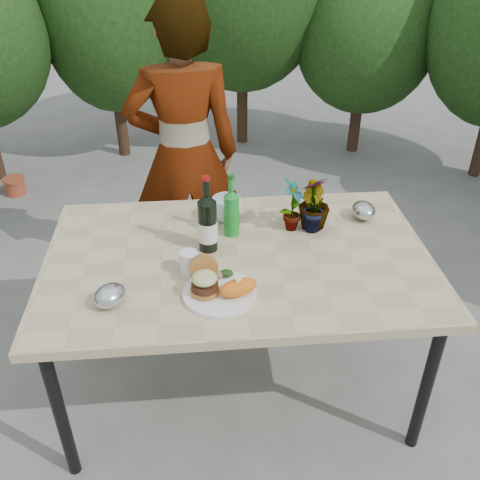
{
  "coord_description": "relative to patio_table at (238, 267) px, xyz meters",
  "views": [
    {
      "loc": [
        -0.16,
        -1.82,
        2.02
      ],
      "look_at": [
        0.0,
        -0.08,
        0.88
      ],
      "focal_mm": 40.0,
      "sensor_mm": 36.0,
      "label": 1
    }
  ],
  "objects": [
    {
      "name": "seedling_left",
      "position": [
        0.25,
        0.18,
        0.18
      ],
      "size": [
        0.14,
        0.16,
        0.25
      ],
      "primitive_type": "imported",
      "rotation": [
        0.0,
        0.0,
        1.11
      ],
      "color": "#2A571E",
      "rests_on": "patio_table"
    },
    {
      "name": "ground",
      "position": [
        0.0,
        0.0,
        -0.69
      ],
      "size": [
        80.0,
        80.0,
        0.0
      ],
      "primitive_type": "plane",
      "color": "#61615C",
      "rests_on": "ground"
    },
    {
      "name": "plastic_cup",
      "position": [
        -0.2,
        -0.1,
        0.1
      ],
      "size": [
        0.07,
        0.07,
        0.09
      ],
      "primitive_type": "cylinder",
      "color": "white",
      "rests_on": "patio_table"
    },
    {
      "name": "shrub_hedge",
      "position": [
        0.12,
        1.63,
        0.43
      ],
      "size": [
        6.94,
        5.07,
        2.23
      ],
      "color": "#382316",
      "rests_on": "ground"
    },
    {
      "name": "sweet_potato",
      "position": [
        -0.02,
        -0.27,
        0.1
      ],
      "size": [
        0.17,
        0.12,
        0.06
      ],
      "primitive_type": "ellipsoid",
      "rotation": [
        0.0,
        0.0,
        0.35
      ],
      "color": "orange",
      "rests_on": "dinner_plate"
    },
    {
      "name": "wine_bottle",
      "position": [
        -0.12,
        0.06,
        0.18
      ],
      "size": [
        0.08,
        0.08,
        0.34
      ],
      "rotation": [
        0.0,
        0.0,
        0.22
      ],
      "color": "black",
      "rests_on": "patio_table"
    },
    {
      "name": "foil_packet_left",
      "position": [
        -0.49,
        -0.27,
        0.1
      ],
      "size": [
        0.17,
        0.17,
        0.08
      ],
      "primitive_type": "ellipsoid",
      "rotation": [
        0.0,
        0.0,
        0.94
      ],
      "color": "#B3B6BA",
      "rests_on": "patio_table"
    },
    {
      "name": "dinner_plate",
      "position": [
        -0.09,
        -0.25,
        0.06
      ],
      "size": [
        0.28,
        0.28,
        0.01
      ],
      "primitive_type": "cylinder",
      "color": "white",
      "rests_on": "patio_table"
    },
    {
      "name": "blue_bowl",
      "position": [
        -0.03,
        0.29,
        0.11
      ],
      "size": [
        0.14,
        0.14,
        0.11
      ],
      "primitive_type": "imported",
      "rotation": [
        0.0,
        0.0,
        0.0
      ],
      "color": "silver",
      "rests_on": "patio_table"
    },
    {
      "name": "seedling_right",
      "position": [
        0.35,
        0.2,
        0.18
      ],
      "size": [
        0.19,
        0.19,
        0.25
      ],
      "primitive_type": "imported",
      "rotation": [
        0.0,
        0.0,
        3.61
      ],
      "color": "#20521C",
      "rests_on": "patio_table"
    },
    {
      "name": "patio_table",
      "position": [
        0.0,
        0.0,
        0.0
      ],
      "size": [
        1.6,
        1.0,
        0.75
      ],
      "color": "tan",
      "rests_on": "ground"
    },
    {
      "name": "seedling_mid",
      "position": [
        0.34,
        0.18,
        0.16
      ],
      "size": [
        0.13,
        0.14,
        0.21
      ],
      "primitive_type": "imported",
      "rotation": [
        0.0,
        0.0,
        1.93
      ],
      "color": "#1F501B",
      "rests_on": "patio_table"
    },
    {
      "name": "burger_stack",
      "position": [
        -0.15,
        -0.23,
        0.12
      ],
      "size": [
        0.11,
        0.16,
        0.11
      ],
      "color": "#B7722D",
      "rests_on": "dinner_plate"
    },
    {
      "name": "terracotta_pot",
      "position": [
        -1.59,
        2.09,
        -0.62
      ],
      "size": [
        0.17,
        0.17,
        0.14
      ],
      "color": "#A8472B",
      "rests_on": "ground"
    },
    {
      "name": "person",
      "position": [
        -0.22,
        0.84,
        0.14
      ],
      "size": [
        0.64,
        0.45,
        1.66
      ],
      "primitive_type": "imported",
      "rotation": [
        0.0,
        0.0,
        3.24
      ],
      "color": "#A26D51",
      "rests_on": "ground"
    },
    {
      "name": "foil_packet_right",
      "position": [
        0.6,
        0.26,
        0.1
      ],
      "size": [
        0.11,
        0.14,
        0.08
      ],
      "primitive_type": "ellipsoid",
      "rotation": [
        0.0,
        0.0,
        1.62
      ],
      "color": "#AEB0B5",
      "rests_on": "patio_table"
    },
    {
      "name": "grilled_veg",
      "position": [
        -0.07,
        -0.16,
        0.09
      ],
      "size": [
        0.08,
        0.05,
        0.03
      ],
      "color": "olive",
      "rests_on": "dinner_plate"
    },
    {
      "name": "sparkling_water",
      "position": [
        -0.01,
        0.17,
        0.16
      ],
      "size": [
        0.07,
        0.07,
        0.29
      ],
      "rotation": [
        0.0,
        0.0,
        0.01
      ],
      "color": "#1A932E",
      "rests_on": "patio_table"
    }
  ]
}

